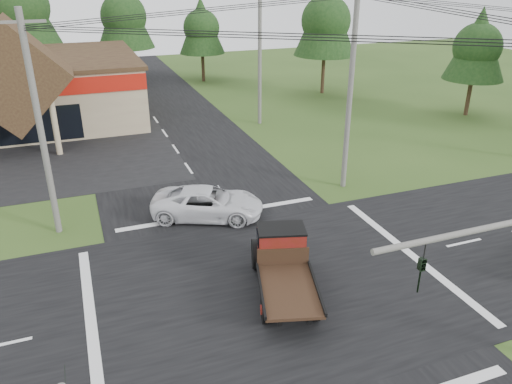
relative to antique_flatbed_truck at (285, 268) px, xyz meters
name	(u,v)px	position (x,y,z in m)	size (l,w,h in m)	color
ground	(269,286)	(-0.41, 0.64, -1.20)	(120.00, 120.00, 0.00)	#2D4819
road_ns	(269,286)	(-0.41, 0.64, -1.19)	(12.00, 120.00, 0.02)	black
road_ew	(269,286)	(-0.41, 0.64, -1.19)	(120.00, 12.00, 0.02)	black
utility_pole_nw	(40,127)	(-8.41, 8.64, 4.19)	(2.00, 0.30, 10.50)	#595651
utility_pole_ne	(350,88)	(7.59, 8.64, 4.69)	(2.00, 0.30, 11.50)	#595651
utility_pole_n	(260,53)	(7.59, 22.64, 4.54)	(2.00, 0.30, 11.20)	#595651
tree_row_c	(19,3)	(-10.41, 41.64, 7.52)	(7.28, 7.28, 13.13)	#332316
tree_row_d	(123,14)	(-0.41, 42.64, 6.18)	(6.16, 6.16, 11.11)	#332316
tree_row_e	(201,26)	(7.59, 40.64, 4.83)	(5.04, 5.04, 9.09)	#332316
tree_side_ne	(326,18)	(17.59, 30.64, 6.18)	(6.16, 6.16, 11.11)	#332316
tree_side_e_near	(478,45)	(25.59, 18.64, 4.83)	(5.04, 5.04, 9.09)	#332316
antique_flatbed_truck	(285,268)	(0.00, 0.00, 0.00)	(2.19, 5.74, 2.40)	#5A1B0C
white_pickup	(208,203)	(-1.04, 7.57, -0.40)	(2.64, 5.72, 1.59)	silver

